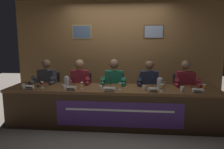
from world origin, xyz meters
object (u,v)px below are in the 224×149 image
at_px(nameplate_far_left, 29,87).
at_px(microphone_far_right, 193,86).
at_px(panelist_center, 114,84).
at_px(chair_center, 114,95).
at_px(water_cup_left, 64,87).
at_px(nameplate_center, 109,89).
at_px(juice_glass_far_left, 42,83).
at_px(microphone_center, 110,84).
at_px(chair_far_right, 183,96).
at_px(chair_left, 82,94).
at_px(juice_glass_far_right, 204,86).
at_px(water_pitcher_left_side, 67,82).
at_px(water_pitcher_right_side, 160,83).
at_px(panelist_right, 149,85).
at_px(panelist_left, 79,84).
at_px(microphone_left, 74,83).
at_px(water_cup_far_left, 23,86).
at_px(water_cup_center, 101,88).
at_px(chair_far_left, 50,93).
at_px(microphone_far_left, 39,82).
at_px(conference_table, 112,100).
at_px(juice_glass_right, 162,86).
at_px(microphone_right, 152,85).
at_px(panelist_far_left, 46,83).
at_px(water_cup_right, 144,88).
at_px(panelist_far_right, 186,86).
at_px(nameplate_right, 153,90).
at_px(nameplate_far_right, 198,91).
at_px(juice_glass_center, 120,85).
at_px(nameplate_left, 71,88).
at_px(water_cup_far_right, 182,89).
at_px(chair_right, 148,96).
at_px(juice_glass_left, 82,84).

distance_m(nameplate_far_left, microphone_far_right, 2.95).
bearing_deg(panelist_center, chair_center, 90.00).
xyz_separation_m(water_cup_left, nameplate_center, (0.85, -0.13, 0.00)).
distance_m(juice_glass_far_left, microphone_center, 1.27).
distance_m(chair_far_right, microphone_far_right, 0.76).
xyz_separation_m(chair_center, panelist_center, (0.00, -0.20, 0.28)).
bearing_deg(chair_left, juice_glass_far_right, -17.50).
xyz_separation_m(water_pitcher_left_side, water_pitcher_right_side, (1.78, -0.01, 0.00)).
height_order(juice_glass_far_left, panelist_right, panelist_right).
xyz_separation_m(panelist_left, microphone_left, (0.00, -0.44, 0.09)).
xyz_separation_m(water_cup_far_left, water_cup_center, (1.45, 0.01, 0.00)).
height_order(panelist_right, juice_glass_far_right, panelist_right).
bearing_deg(microphone_left, nameplate_center, -21.41).
xyz_separation_m(chair_far_left, panelist_left, (0.73, -0.20, 0.28)).
relative_size(panelist_center, water_pitcher_right_side, 5.80).
height_order(microphone_far_left, water_pitcher_left_side, microphone_far_left).
height_order(conference_table, juice_glass_right, juice_glass_right).
bearing_deg(microphone_right, water_cup_left, -173.93).
relative_size(panelist_far_left, water_cup_right, 14.34).
relative_size(microphone_right, panelist_far_right, 0.18).
bearing_deg(chair_far_left, juice_glass_right, -18.81).
height_order(nameplate_center, nameplate_right, same).
relative_size(chair_left, panelist_right, 0.73).
height_order(conference_table, juice_glass_far_left, juice_glass_far_left).
relative_size(microphone_left, nameplate_far_right, 1.21).
bearing_deg(panelist_right, microphone_far_left, -169.64).
xyz_separation_m(juice_glass_right, water_pitcher_left_side, (-1.78, 0.24, 0.01)).
height_order(conference_table, microphone_left, microphone_left).
relative_size(juice_glass_right, microphone_right, 0.57).
xyz_separation_m(water_cup_center, panelist_far_right, (1.64, 0.61, -0.06)).
bearing_deg(water_pitcher_left_side, water_cup_right, -7.72).
relative_size(panelist_center, juice_glass_center, 9.83).
relative_size(water_cup_far_left, nameplate_left, 0.48).
distance_m(water_cup_center, microphone_far_right, 1.65).
xyz_separation_m(nameplate_left, microphone_far_right, (2.16, 0.24, 0.03)).
bearing_deg(nameplate_right, microphone_far_left, 172.14).
bearing_deg(water_cup_far_right, chair_left, 158.39).
xyz_separation_m(chair_left, chair_right, (1.46, 0.00, 0.00)).
height_order(microphone_far_left, chair_right, microphone_far_left).
xyz_separation_m(juice_glass_far_left, juice_glass_center, (1.46, -0.01, 0.00)).
bearing_deg(chair_right, juice_glass_left, -149.53).
xyz_separation_m(chair_center, panelist_far_right, (1.46, -0.20, 0.28)).
xyz_separation_m(water_cup_right, water_pitcher_right_side, (0.29, 0.19, 0.06)).
distance_m(panelist_far_left, water_cup_far_left, 0.65).
relative_size(microphone_far_right, water_pitcher_left_side, 1.03).
xyz_separation_m(chair_far_right, water_pitcher_right_side, (-0.57, -0.58, 0.39)).
bearing_deg(microphone_center, microphone_right, -1.16).
relative_size(conference_table, nameplate_center, 19.86).
relative_size(chair_right, nameplate_far_right, 4.97).
height_order(water_cup_center, chair_right, chair_right).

